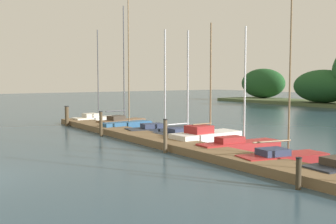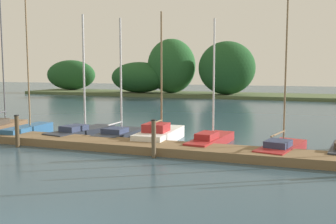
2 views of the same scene
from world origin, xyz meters
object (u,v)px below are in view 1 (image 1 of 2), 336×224
at_px(sailboat_6, 241,144).
at_px(mooring_piling_1, 101,124).
at_px(sailboat_1, 122,121).
at_px(mooring_piling_2, 165,136).
at_px(sailboat_5, 208,136).
at_px(mooring_piling_0, 67,116).
at_px(sailboat_4, 185,133).
at_px(sailboat_7, 284,157).
at_px(sailboat_3, 162,129).
at_px(mooring_piling_3, 299,173).
at_px(sailboat_0, 97,119).
at_px(sailboat_2, 128,124).

height_order(sailboat_6, mooring_piling_1, sailboat_6).
bearing_deg(sailboat_1, mooring_piling_2, -118.67).
xyz_separation_m(sailboat_5, mooring_piling_0, (-11.70, -3.29, 0.33)).
bearing_deg(sailboat_4, sailboat_7, -96.97).
height_order(sailboat_1, mooring_piling_1, sailboat_1).
xyz_separation_m(sailboat_6, sailboat_7, (3.17, -0.69, -0.01)).
bearing_deg(sailboat_7, mooring_piling_2, 130.55).
relative_size(sailboat_3, sailboat_6, 1.09).
relative_size(mooring_piling_0, mooring_piling_3, 1.43).
bearing_deg(sailboat_0, sailboat_1, -76.43).
bearing_deg(mooring_piling_0, mooring_piling_1, -1.73).
distance_m(mooring_piling_0, mooring_piling_2, 12.72).
bearing_deg(sailboat_7, mooring_piling_0, 110.66).
xyz_separation_m(sailboat_4, sailboat_7, (8.06, -1.06, 0.00)).
distance_m(sailboat_7, mooring_piling_3, 3.79).
relative_size(sailboat_3, sailboat_5, 1.01).
height_order(sailboat_5, mooring_piling_3, sailboat_5).
bearing_deg(sailboat_2, sailboat_7, -92.22).
bearing_deg(sailboat_4, mooring_piling_3, -108.19).
distance_m(sailboat_5, mooring_piling_0, 12.16).
bearing_deg(mooring_piling_3, sailboat_2, 170.76).
relative_size(sailboat_2, sailboat_4, 1.41).
relative_size(sailboat_0, mooring_piling_2, 4.56).
relative_size(sailboat_4, mooring_piling_1, 4.13).
xyz_separation_m(sailboat_7, mooring_piling_2, (-4.73, -2.51, 0.48)).
relative_size(sailboat_2, mooring_piling_1, 5.82).
bearing_deg(sailboat_4, mooring_piling_0, 111.21).
bearing_deg(sailboat_7, mooring_piling_3, -120.84).
xyz_separation_m(mooring_piling_0, mooring_piling_1, (6.13, -0.18, 0.03)).
xyz_separation_m(sailboat_2, sailboat_6, (9.64, 0.76, -0.10)).
relative_size(sailboat_1, mooring_piling_3, 8.51).
distance_m(sailboat_7, mooring_piling_0, 17.63).
xyz_separation_m(sailboat_4, mooring_piling_1, (-3.26, -3.73, 0.45)).
relative_size(sailboat_6, mooring_piling_3, 5.82).
relative_size(sailboat_0, mooring_piling_1, 4.78).
distance_m(sailboat_0, sailboat_3, 8.04).
xyz_separation_m(sailboat_7, mooring_piling_3, (2.75, -2.60, 0.21)).
relative_size(sailboat_0, sailboat_5, 1.13).
xyz_separation_m(sailboat_4, mooring_piling_0, (-9.39, -3.54, 0.42)).
xyz_separation_m(sailboat_6, mooring_piling_1, (-8.15, -3.35, 0.44)).
height_order(sailboat_2, mooring_piling_3, sailboat_2).
xyz_separation_m(sailboat_1, sailboat_3, (5.21, -0.02, -0.05)).
height_order(sailboat_4, mooring_piling_2, sailboat_4).
height_order(sailboat_1, sailboat_4, sailboat_1).
distance_m(sailboat_1, sailboat_4, 7.28).
xyz_separation_m(mooring_piling_1, mooring_piling_2, (6.59, 0.15, 0.04)).
bearing_deg(sailboat_5, sailboat_0, 91.21).
xyz_separation_m(mooring_piling_2, mooring_piling_3, (7.48, -0.09, -0.27)).
bearing_deg(mooring_piling_1, sailboat_4, 48.81).
xyz_separation_m(sailboat_4, sailboat_6, (4.89, -0.38, 0.01)).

